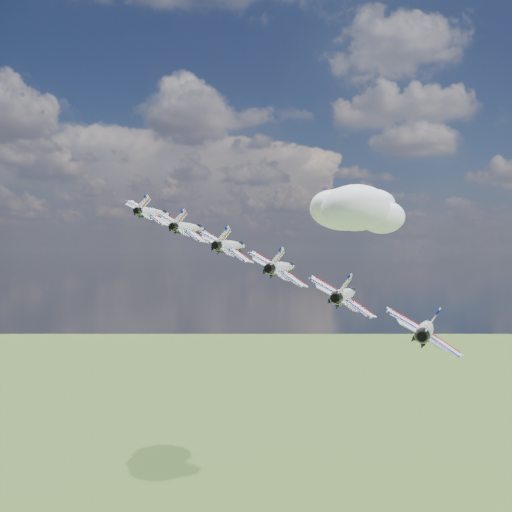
# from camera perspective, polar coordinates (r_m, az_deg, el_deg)

# --- Properties ---
(cloud_far) EXTENTS (61.43, 48.26, 24.13)m
(cloud_far) POSITION_cam_1_polar(r_m,az_deg,el_deg) (299.63, 11.29, 4.70)
(cloud_far) COLOR white
(jet_0) EXTENTS (12.57, 15.11, 7.96)m
(jet_0) POSITION_cam_1_polar(r_m,az_deg,el_deg) (108.15, -10.11, 4.28)
(jet_0) COLOR white
(jet_1) EXTENTS (12.57, 15.11, 7.96)m
(jet_1) POSITION_cam_1_polar(r_m,az_deg,el_deg) (98.38, -6.64, 2.82)
(jet_1) COLOR silver
(jet_2) EXTENTS (12.57, 15.11, 7.96)m
(jet_2) POSITION_cam_1_polar(r_m,az_deg,el_deg) (89.12, -2.44, 1.04)
(jet_2) COLOR white
(jet_3) EXTENTS (12.57, 15.11, 7.96)m
(jet_3) POSITION_cam_1_polar(r_m,az_deg,el_deg) (80.56, 2.70, -1.15)
(jet_3) COLOR silver
(jet_4) EXTENTS (12.57, 15.11, 7.96)m
(jet_4) POSITION_cam_1_polar(r_m,az_deg,el_deg) (72.94, 8.98, -3.81)
(jet_4) COLOR white
(jet_5) EXTENTS (12.57, 15.11, 7.96)m
(jet_5) POSITION_cam_1_polar(r_m,az_deg,el_deg) (66.57, 16.65, -6.96)
(jet_5) COLOR white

